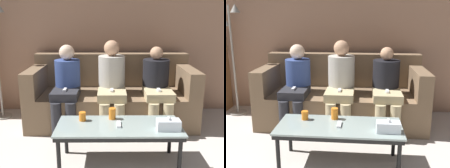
{
  "view_description": "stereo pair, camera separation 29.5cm",
  "coord_description": "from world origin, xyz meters",
  "views": [
    {
      "loc": [
        -0.02,
        -0.25,
        1.46
      ],
      "look_at": [
        0.0,
        2.72,
        0.71
      ],
      "focal_mm": 42.0,
      "sensor_mm": 36.0,
      "label": 1
    },
    {
      "loc": [
        0.27,
        -0.24,
        1.46
      ],
      "look_at": [
        0.0,
        2.72,
        0.71
      ],
      "focal_mm": 42.0,
      "sensor_mm": 36.0,
      "label": 2
    }
  ],
  "objects": [
    {
      "name": "seated_person_mid_right",
      "position": [
        0.6,
        3.1,
        0.6
      ],
      "size": [
        0.35,
        0.71,
        1.09
      ],
      "color": "tan",
      "rests_on": "ground_plane"
    },
    {
      "name": "cup_near_left",
      "position": [
        -0.31,
        2.29,
        0.47
      ],
      "size": [
        0.07,
        0.07,
        0.09
      ],
      "color": "orange",
      "rests_on": "coffee_table"
    },
    {
      "name": "tissue_box",
      "position": [
        0.53,
        2.06,
        0.47
      ],
      "size": [
        0.22,
        0.12,
        0.13
      ],
      "color": "silver",
      "rests_on": "coffee_table"
    },
    {
      "name": "seated_person_left_end",
      "position": [
        -0.6,
        3.1,
        0.61
      ],
      "size": [
        0.34,
        0.67,
        1.11
      ],
      "color": "#28282D",
      "rests_on": "ground_plane"
    },
    {
      "name": "game_remote",
      "position": [
        0.06,
        2.17,
        0.43
      ],
      "size": [
        0.04,
        0.15,
        0.02
      ],
      "color": "white",
      "rests_on": "coffee_table"
    },
    {
      "name": "standing_lamp",
      "position": [
        -1.63,
        3.49,
        1.01
      ],
      "size": [
        0.31,
        0.26,
        1.65
      ],
      "color": "gray",
      "rests_on": "ground_plane"
    },
    {
      "name": "cup_near_right",
      "position": [
        0.0,
        2.33,
        0.48
      ],
      "size": [
        0.07,
        0.07,
        0.12
      ],
      "color": "orange",
      "rests_on": "coffee_table"
    },
    {
      "name": "wall_back",
      "position": [
        0.0,
        3.86,
        1.3
      ],
      "size": [
        12.0,
        0.06,
        2.6
      ],
      "color": "#9E755B",
      "rests_on": "ground_plane"
    },
    {
      "name": "couch",
      "position": [
        0.0,
        3.33,
        0.34
      ],
      "size": [
        2.25,
        0.93,
        0.94
      ],
      "color": "brown",
      "rests_on": "ground_plane"
    },
    {
      "name": "coffee_table",
      "position": [
        0.06,
        2.17,
        0.38
      ],
      "size": [
        1.24,
        0.53,
        0.42
      ],
      "color": "#8C9E99",
      "rests_on": "ground_plane"
    },
    {
      "name": "seated_person_mid_left",
      "position": [
        0.0,
        3.11,
        0.64
      ],
      "size": [
        0.36,
        0.72,
        1.17
      ],
      "color": "tan",
      "rests_on": "ground_plane"
    }
  ]
}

